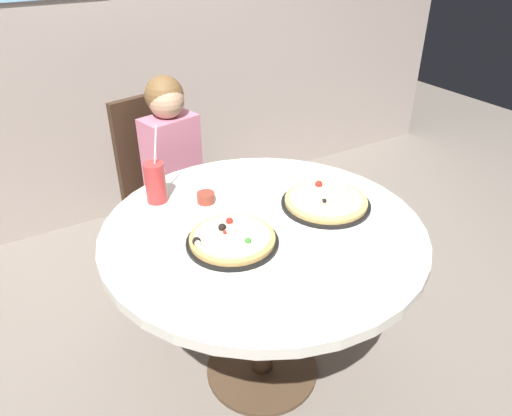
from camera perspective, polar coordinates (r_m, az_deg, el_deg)
name	(u,v)px	position (r m, az deg, el deg)	size (l,w,h in m)	color
ground_plane	(262,369)	(2.22, 0.71, -18.64)	(8.00, 8.00, 0.00)	slate
dining_table	(263,250)	(1.78, 0.84, -4.97)	(1.16, 1.16, 0.75)	silver
chair_wooden	(163,177)	(2.59, -10.99, 3.69)	(0.48, 0.48, 0.95)	#382619
diner_child	(184,197)	(2.47, -8.60, 1.34)	(0.33, 0.43, 1.08)	#3F4766
pizza_veggie	(326,202)	(1.85, 8.32, 0.76)	(0.34, 0.34, 0.05)	black
pizza_cheese	(232,239)	(1.62, -2.88, -3.74)	(0.32, 0.32, 0.05)	black
soda_cup	(155,182)	(1.87, -11.87, 3.00)	(0.08, 0.08, 0.31)	#B73333
sauce_bowl	(206,198)	(1.86, -5.99, 1.24)	(0.07, 0.07, 0.04)	brown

